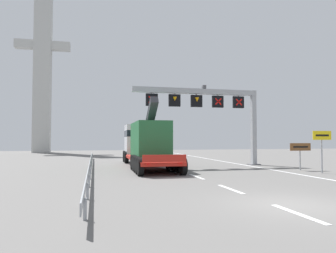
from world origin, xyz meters
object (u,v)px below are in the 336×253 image
(bridge_pylon_distant, at_px, (43,64))
(overhead_lane_gantry, at_px, (211,104))
(exit_sign_yellow, at_px, (322,141))
(tourist_info_sign_brown, at_px, (300,149))
(heavy_haul_truck_red, at_px, (145,142))

(bridge_pylon_distant, bearing_deg, overhead_lane_gantry, -59.80)
(exit_sign_yellow, distance_m, tourist_info_sign_brown, 2.25)
(overhead_lane_gantry, bearing_deg, exit_sign_yellow, -55.69)
(overhead_lane_gantry, xyz_separation_m, tourist_info_sign_brown, (4.93, -5.17, -3.79))
(heavy_haul_truck_red, height_order, exit_sign_yellow, heavy_haul_truck_red)
(tourist_info_sign_brown, xyz_separation_m, bridge_pylon_distant, (-23.40, 36.91, 13.72))
(tourist_info_sign_brown, height_order, bridge_pylon_distant, bridge_pylon_distant)
(overhead_lane_gantry, height_order, tourist_info_sign_brown, overhead_lane_gantry)
(heavy_haul_truck_red, xyz_separation_m, tourist_info_sign_brown, (10.41, -6.34, -0.48))
(heavy_haul_truck_red, bearing_deg, tourist_info_sign_brown, -31.33)
(exit_sign_yellow, xyz_separation_m, bridge_pylon_distant, (-23.48, 39.07, 13.12))
(overhead_lane_gantry, relative_size, exit_sign_yellow, 4.01)
(tourist_info_sign_brown, relative_size, bridge_pylon_distant, 0.07)
(heavy_haul_truck_red, xyz_separation_m, bridge_pylon_distant, (-12.99, 30.57, 13.24))
(overhead_lane_gantry, xyz_separation_m, exit_sign_yellow, (5.00, -7.33, -3.19))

